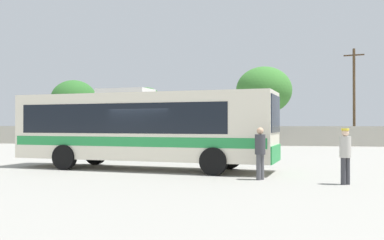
# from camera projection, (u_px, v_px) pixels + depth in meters

# --- Properties ---
(ground_plane) EXTENTS (300.00, 300.00, 0.00)m
(ground_plane) POSITION_uv_depth(u_px,v_px,m) (189.00, 154.00, 27.53)
(ground_plane) COLOR gray
(perimeter_wall) EXTENTS (80.00, 0.30, 1.75)m
(perimeter_wall) POSITION_uv_depth(u_px,v_px,m) (213.00, 136.00, 39.43)
(perimeter_wall) COLOR #B2AD9E
(perimeter_wall) RESTS_ON ground_plane
(coach_bus_cream_green) EXTENTS (11.34, 4.16, 3.40)m
(coach_bus_cream_green) POSITION_uv_depth(u_px,v_px,m) (141.00, 126.00, 18.19)
(coach_bus_cream_green) COLOR silver
(coach_bus_cream_green) RESTS_ON ground_plane
(attendant_by_bus_door) EXTENTS (0.51, 0.51, 1.78)m
(attendant_by_bus_door) POSITION_uv_depth(u_px,v_px,m) (260.00, 150.00, 14.64)
(attendant_by_bus_door) COLOR #4C4C51
(attendant_by_bus_door) RESTS_ON ground_plane
(passenger_waiting_on_apron) EXTENTS (0.48, 0.48, 1.76)m
(passenger_waiting_on_apron) POSITION_uv_depth(u_px,v_px,m) (345.00, 153.00, 13.47)
(passenger_waiting_on_apron) COLOR #38383D
(passenger_waiting_on_apron) RESTS_ON ground_plane
(parked_car_leftmost_dark_blue) EXTENTS (4.51, 2.07, 1.49)m
(parked_car_leftmost_dark_blue) POSITION_uv_depth(u_px,v_px,m) (110.00, 137.00, 37.55)
(parked_car_leftmost_dark_blue) COLOR navy
(parked_car_leftmost_dark_blue) RESTS_ON ground_plane
(parked_car_second_silver) EXTENTS (4.38, 2.01, 1.47)m
(parked_car_second_silver) POSITION_uv_depth(u_px,v_px,m) (173.00, 137.00, 36.95)
(parked_car_second_silver) COLOR #B7BABF
(parked_car_second_silver) RESTS_ON ground_plane
(parked_car_third_white) EXTENTS (4.12, 2.19, 1.40)m
(parked_car_third_white) POSITION_uv_depth(u_px,v_px,m) (248.00, 138.00, 35.24)
(parked_car_third_white) COLOR silver
(parked_car_third_white) RESTS_ON ground_plane
(utility_pole_near) EXTENTS (1.78, 0.54, 8.87)m
(utility_pole_near) POSITION_uv_depth(u_px,v_px,m) (354.00, 95.00, 39.43)
(utility_pole_near) COLOR #4C3823
(utility_pole_near) RESTS_ON ground_plane
(roadside_tree_left) EXTENTS (4.92, 4.92, 6.75)m
(roadside_tree_left) POSITION_uv_depth(u_px,v_px,m) (74.00, 99.00, 47.04)
(roadside_tree_left) COLOR brown
(roadside_tree_left) RESTS_ON ground_plane
(roadside_tree_midleft) EXTENTS (3.89, 3.89, 6.04)m
(roadside_tree_midleft) POSITION_uv_depth(u_px,v_px,m) (146.00, 102.00, 47.78)
(roadside_tree_midleft) COLOR brown
(roadside_tree_midleft) RESTS_ON ground_plane
(roadside_tree_midright) EXTENTS (5.66, 5.66, 7.80)m
(roadside_tree_midright) POSITION_uv_depth(u_px,v_px,m) (264.00, 90.00, 43.81)
(roadside_tree_midright) COLOR brown
(roadside_tree_midright) RESTS_ON ground_plane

